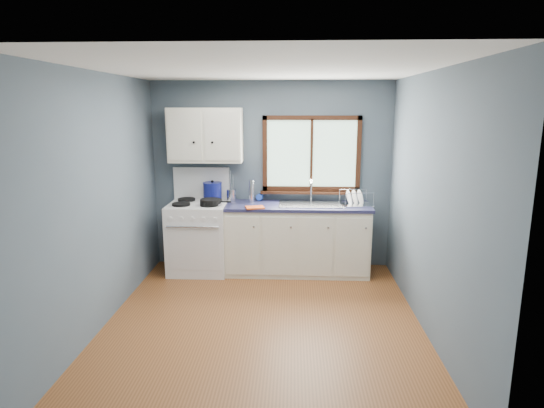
{
  "coord_description": "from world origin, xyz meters",
  "views": [
    {
      "loc": [
        0.29,
        -4.28,
        2.17
      ],
      "look_at": [
        0.05,
        0.9,
        1.05
      ],
      "focal_mm": 30.0,
      "sensor_mm": 36.0,
      "label": 1
    }
  ],
  "objects_px": {
    "dish_rack": "(355,201)",
    "stockpot": "(213,190)",
    "skillet": "(211,201)",
    "base_cabinets": "(297,242)",
    "sink": "(311,209)",
    "thermos": "(251,191)",
    "gas_range": "(199,235)",
    "utensil_crock": "(232,195)"
  },
  "relations": [
    {
      "from": "base_cabinets",
      "to": "stockpot",
      "type": "relative_size",
      "value": 5.56
    },
    {
      "from": "base_cabinets",
      "to": "thermos",
      "type": "bearing_deg",
      "value": 171.42
    },
    {
      "from": "skillet",
      "to": "utensil_crock",
      "type": "distance_m",
      "value": 0.39
    },
    {
      "from": "base_cabinets",
      "to": "skillet",
      "type": "distance_m",
      "value": 1.26
    },
    {
      "from": "utensil_crock",
      "to": "dish_rack",
      "type": "relative_size",
      "value": 0.95
    },
    {
      "from": "stockpot",
      "to": "gas_range",
      "type": "bearing_deg",
      "value": -137.44
    },
    {
      "from": "sink",
      "to": "dish_rack",
      "type": "relative_size",
      "value": 1.95
    },
    {
      "from": "skillet",
      "to": "stockpot",
      "type": "xyz_separation_m",
      "value": [
        -0.03,
        0.3,
        0.08
      ]
    },
    {
      "from": "stockpot",
      "to": "dish_rack",
      "type": "height_order",
      "value": "stockpot"
    },
    {
      "from": "skillet",
      "to": "dish_rack",
      "type": "bearing_deg",
      "value": 11.8
    },
    {
      "from": "skillet",
      "to": "dish_rack",
      "type": "distance_m",
      "value": 1.85
    },
    {
      "from": "base_cabinets",
      "to": "thermos",
      "type": "xyz_separation_m",
      "value": [
        -0.61,
        0.09,
        0.66
      ]
    },
    {
      "from": "utensil_crock",
      "to": "thermos",
      "type": "relative_size",
      "value": 1.37
    },
    {
      "from": "base_cabinets",
      "to": "thermos",
      "type": "distance_m",
      "value": 0.9
    },
    {
      "from": "base_cabinets",
      "to": "utensil_crock",
      "type": "distance_m",
      "value": 1.08
    },
    {
      "from": "skillet",
      "to": "utensil_crock",
      "type": "bearing_deg",
      "value": 62.93
    },
    {
      "from": "stockpot",
      "to": "utensil_crock",
      "type": "xyz_separation_m",
      "value": [
        0.25,
        0.02,
        -0.07
      ]
    },
    {
      "from": "base_cabinets",
      "to": "gas_range",
      "type": "bearing_deg",
      "value": -179.18
    },
    {
      "from": "gas_range",
      "to": "base_cabinets",
      "type": "height_order",
      "value": "gas_range"
    },
    {
      "from": "utensil_crock",
      "to": "dish_rack",
      "type": "distance_m",
      "value": 1.64
    },
    {
      "from": "skillet",
      "to": "thermos",
      "type": "relative_size",
      "value": 1.39
    },
    {
      "from": "gas_range",
      "to": "skillet",
      "type": "height_order",
      "value": "gas_range"
    },
    {
      "from": "thermos",
      "to": "stockpot",
      "type": "bearing_deg",
      "value": 174.9
    },
    {
      "from": "utensil_crock",
      "to": "thermos",
      "type": "bearing_deg",
      "value": -14.17
    },
    {
      "from": "gas_range",
      "to": "utensil_crock",
      "type": "distance_m",
      "value": 0.69
    },
    {
      "from": "gas_range",
      "to": "skillet",
      "type": "relative_size",
      "value": 3.28
    },
    {
      "from": "stockpot",
      "to": "dish_rack",
      "type": "relative_size",
      "value": 0.77
    },
    {
      "from": "dish_rack",
      "to": "stockpot",
      "type": "bearing_deg",
      "value": 165.05
    },
    {
      "from": "sink",
      "to": "thermos",
      "type": "bearing_deg",
      "value": 173.33
    },
    {
      "from": "gas_range",
      "to": "stockpot",
      "type": "distance_m",
      "value": 0.62
    },
    {
      "from": "stockpot",
      "to": "utensil_crock",
      "type": "height_order",
      "value": "utensil_crock"
    },
    {
      "from": "thermos",
      "to": "sink",
      "type": "bearing_deg",
      "value": -6.67
    },
    {
      "from": "skillet",
      "to": "dish_rack",
      "type": "height_order",
      "value": "dish_rack"
    },
    {
      "from": "stockpot",
      "to": "base_cabinets",
      "type": "bearing_deg",
      "value": -6.98
    },
    {
      "from": "stockpot",
      "to": "thermos",
      "type": "relative_size",
      "value": 1.11
    },
    {
      "from": "base_cabinets",
      "to": "skillet",
      "type": "height_order",
      "value": "skillet"
    },
    {
      "from": "utensil_crock",
      "to": "thermos",
      "type": "xyz_separation_m",
      "value": [
        0.27,
        -0.07,
        0.06
      ]
    },
    {
      "from": "stockpot",
      "to": "utensil_crock",
      "type": "relative_size",
      "value": 0.81
    },
    {
      "from": "sink",
      "to": "thermos",
      "type": "height_order",
      "value": "thermos"
    },
    {
      "from": "gas_range",
      "to": "base_cabinets",
      "type": "distance_m",
      "value": 1.31
    },
    {
      "from": "sink",
      "to": "thermos",
      "type": "xyz_separation_m",
      "value": [
        -0.79,
        0.09,
        0.21
      ]
    },
    {
      "from": "dish_rack",
      "to": "skillet",
      "type": "bearing_deg",
      "value": 174.38
    }
  ]
}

